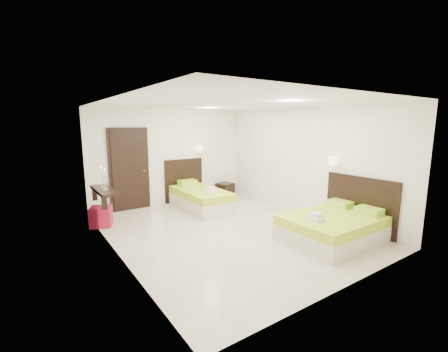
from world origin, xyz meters
TOP-DOWN VIEW (x-y plane):
  - floor at (0.00, 0.00)m, footprint 5.50×5.50m
  - bed_single at (0.35, 1.85)m, footprint 1.17×1.95m
  - bed_double at (1.41, -1.57)m, footprint 1.83×1.56m
  - nightstand at (1.63, 2.48)m, footprint 0.56×0.52m
  - ottoman at (-2.15, 1.76)m, footprint 0.56×0.56m
  - door at (-1.20, 2.70)m, footprint 1.02×0.15m
  - console_shelf at (-2.08, 1.60)m, footprint 0.35×1.20m

SIDE VIEW (x-z plane):
  - floor at x=0.00m, z-range 0.00..0.00m
  - nightstand at x=1.63m, z-range 0.00..0.42m
  - ottoman at x=-2.15m, z-range 0.00..0.43m
  - bed_double at x=1.41m, z-range -0.48..1.03m
  - bed_single at x=0.35m, z-range -0.51..1.10m
  - console_shelf at x=-2.08m, z-range 0.42..1.21m
  - door at x=-1.20m, z-range -0.02..2.12m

